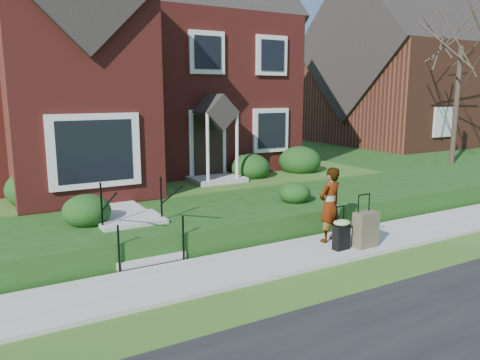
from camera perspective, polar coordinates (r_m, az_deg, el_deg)
ground at (r=9.83m, az=5.26°, el=-9.64°), size 120.00×120.00×0.00m
sidewalk at (r=9.81m, az=5.26°, el=-9.42°), size 60.00×1.60×0.08m
terrace at (r=20.88m, az=-2.88°, el=2.14°), size 44.00×20.00×0.60m
walkway at (r=13.13m, az=-16.66°, el=-1.96°), size 1.20×6.00×0.06m
main_house at (r=17.97m, az=-13.62°, el=16.35°), size 10.40×10.20×9.40m
neighbour_house at (r=28.30m, az=19.82°, el=13.83°), size 9.40×8.00×9.20m
front_steps at (r=10.21m, az=-12.50°, el=-6.25°), size 1.40×2.02×1.50m
foundation_shrubs at (r=13.77m, az=-5.88°, el=0.89°), size 10.14×4.68×1.08m
woman at (r=10.64m, az=10.91°, el=-2.98°), size 0.67×0.50×1.69m
suitcase_black at (r=10.26m, az=12.27°, el=-6.31°), size 0.41×0.35×0.95m
suitcase_olive at (r=10.57m, az=15.07°, el=-5.83°), size 0.54×0.31×1.16m
tree_gap at (r=20.32m, az=25.47°, el=15.76°), size 4.95×4.95×7.08m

